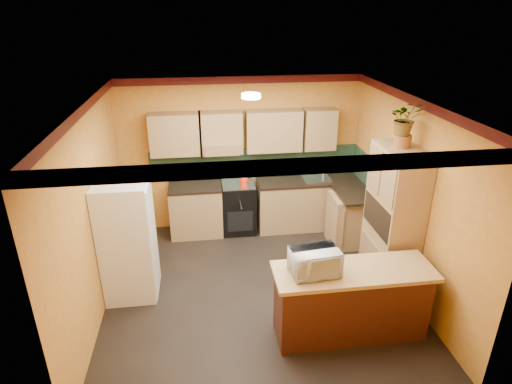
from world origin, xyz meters
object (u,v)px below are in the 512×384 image
(stove, at_px, (239,207))
(microwave, at_px, (315,262))
(base_cabinets_back, at_px, (273,206))
(fridge, at_px, (127,240))
(breakfast_bar, at_px, (351,304))
(pantry, at_px, (393,221))

(stove, height_order, microwave, microwave)
(base_cabinets_back, distance_m, fridge, 2.85)
(stove, height_order, breakfast_bar, stove)
(base_cabinets_back, bearing_deg, pantry, -56.25)
(stove, distance_m, fridge, 2.37)
(base_cabinets_back, distance_m, stove, 0.63)
(fridge, distance_m, microwave, 2.58)
(pantry, bearing_deg, stove, 134.61)
(base_cabinets_back, bearing_deg, stove, -180.00)
(breakfast_bar, bearing_deg, stove, 110.98)
(microwave, bearing_deg, pantry, 27.10)
(fridge, bearing_deg, breakfast_bar, -23.53)
(pantry, relative_size, breakfast_bar, 1.17)
(base_cabinets_back, distance_m, breakfast_bar, 2.88)
(base_cabinets_back, xyz_separation_m, pantry, (1.31, -1.96, 0.61))
(base_cabinets_back, bearing_deg, fridge, -144.35)
(breakfast_bar, xyz_separation_m, microwave, (-0.49, 0.00, 0.64))
(pantry, bearing_deg, microwave, -146.63)
(base_cabinets_back, xyz_separation_m, fridge, (-2.29, -1.64, 0.41))
(pantry, distance_m, microwave, 1.60)
(base_cabinets_back, height_order, stove, stove)
(fridge, height_order, pantry, pantry)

